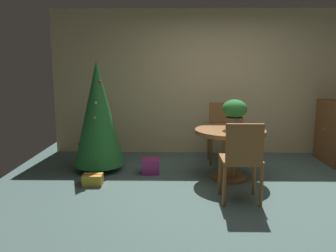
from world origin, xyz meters
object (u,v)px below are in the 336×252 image
at_px(round_dining_table, 230,144).
at_px(wooden_chair_far, 221,129).
at_px(gift_box_purple, 150,166).
at_px(flower_vase, 234,112).
at_px(gift_box_gold, 93,180).
at_px(wooden_chair_near, 242,157).
at_px(holiday_tree, 98,114).

height_order(round_dining_table, wooden_chair_far, wooden_chair_far).
bearing_deg(wooden_chair_far, gift_box_purple, -148.98).
height_order(round_dining_table, flower_vase, flower_vase).
bearing_deg(round_dining_table, gift_box_gold, -171.03).
bearing_deg(wooden_chair_far, flower_vase, -86.16).
relative_size(wooden_chair_near, gift_box_purple, 3.51).
bearing_deg(gift_box_purple, gift_box_gold, -144.96).
xyz_separation_m(wooden_chair_near, gift_box_gold, (-1.90, 0.58, -0.49)).
height_order(wooden_chair_near, gift_box_purple, wooden_chair_near).
bearing_deg(gift_box_purple, holiday_tree, 169.50).
bearing_deg(gift_box_gold, wooden_chair_far, 32.66).
xyz_separation_m(flower_vase, gift_box_purple, (-1.20, 0.19, -0.85)).
relative_size(round_dining_table, flower_vase, 2.36).
relative_size(holiday_tree, gift_box_purple, 6.10).
height_order(flower_vase, gift_box_gold, flower_vase).
xyz_separation_m(flower_vase, holiday_tree, (-2.00, 0.34, -0.07)).
distance_m(round_dining_table, wooden_chair_near, 0.88).
distance_m(flower_vase, wooden_chair_near, 1.00).
bearing_deg(wooden_chair_far, wooden_chair_near, -90.00).
bearing_deg(holiday_tree, gift_box_purple, -10.50).
bearing_deg(gift_box_gold, flower_vase, 9.72).
xyz_separation_m(round_dining_table, gift_box_gold, (-1.90, -0.30, -0.44)).
relative_size(flower_vase, gift_box_gold, 1.54).
distance_m(wooden_chair_near, wooden_chair_far, 1.80).
height_order(flower_vase, holiday_tree, holiday_tree).
distance_m(round_dining_table, gift_box_purple, 1.23).
height_order(round_dining_table, wooden_chair_near, wooden_chair_near).
bearing_deg(wooden_chair_near, gift_box_gold, 163.02).
relative_size(round_dining_table, gift_box_purple, 3.59).
distance_m(holiday_tree, gift_box_purple, 1.13).
bearing_deg(wooden_chair_near, holiday_tree, 147.14).
bearing_deg(wooden_chair_near, flower_vase, 86.30).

